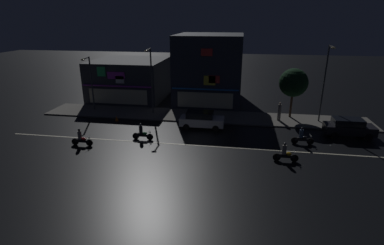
# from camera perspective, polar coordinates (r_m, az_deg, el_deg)

# --- Properties ---
(ground_plane) EXTENTS (140.00, 140.00, 0.00)m
(ground_plane) POSITION_cam_1_polar(r_m,az_deg,el_deg) (25.81, -0.25, -4.30)
(ground_plane) COLOR black
(lane_divider_stripe) EXTENTS (33.50, 0.16, 0.01)m
(lane_divider_stripe) POSITION_cam_1_polar(r_m,az_deg,el_deg) (25.81, -0.25, -4.29)
(lane_divider_stripe) COLOR beige
(lane_divider_stripe) RESTS_ON ground
(sidewalk_far) EXTENTS (35.27, 4.37, 0.14)m
(sidewalk_far) POSITION_cam_1_polar(r_m,az_deg,el_deg) (33.11, 1.98, 1.23)
(sidewalk_far) COLOR #5B5954
(sidewalk_far) RESTS_ON ground
(storefront_left_block) EXTENTS (9.16, 9.19, 5.13)m
(storefront_left_block) POSITION_cam_1_polar(r_m,az_deg,el_deg) (41.33, -11.61, 8.06)
(storefront_left_block) COLOR #383A3F
(storefront_left_block) RESTS_ON ground
(storefront_center_block) EXTENTS (8.05, 8.99, 8.43)m
(storefront_center_block) POSITION_cam_1_polar(r_m,az_deg,el_deg) (38.53, 3.31, 10.12)
(storefront_center_block) COLOR #2D333D
(storefront_center_block) RESTS_ON ground
(streetlamp_west) EXTENTS (0.44, 1.64, 6.12)m
(streetlamp_west) POSITION_cam_1_polar(r_m,az_deg,el_deg) (36.04, -18.74, 7.86)
(streetlamp_west) COLOR #47494C
(streetlamp_west) RESTS_ON sidewalk_far
(streetlamp_mid) EXTENTS (0.44, 1.64, 7.15)m
(streetlamp_mid) POSITION_cam_1_polar(r_m,az_deg,el_deg) (33.21, -7.81, 8.75)
(streetlamp_mid) COLOR #47494C
(streetlamp_mid) RESTS_ON sidewalk_far
(streetlamp_east) EXTENTS (0.44, 1.64, 7.74)m
(streetlamp_east) POSITION_cam_1_polar(r_m,az_deg,el_deg) (32.75, 23.94, 7.68)
(streetlamp_east) COLOR #47494C
(streetlamp_east) RESTS_ON sidewalk_far
(pedestrian_on_sidewalk) EXTENTS (0.34, 0.34, 1.93)m
(pedestrian_on_sidewalk) POSITION_cam_1_polar(r_m,az_deg,el_deg) (32.57, 16.23, 1.94)
(pedestrian_on_sidewalk) COLOR gray
(pedestrian_on_sidewalk) RESTS_ON sidewalk_far
(street_tree) EXTENTS (2.98, 2.98, 5.24)m
(street_tree) POSITION_cam_1_polar(r_m,az_deg,el_deg) (33.44, 18.69, 7.15)
(street_tree) COLOR #473323
(street_tree) RESTS_ON sidewalk_far
(parked_car_near_kerb) EXTENTS (4.30, 1.98, 1.67)m
(parked_car_near_kerb) POSITION_cam_1_polar(r_m,az_deg,el_deg) (29.53, 1.80, 0.60)
(parked_car_near_kerb) COLOR silver
(parked_car_near_kerb) RESTS_ON ground
(parked_car_trailing) EXTENTS (4.30, 1.98, 1.67)m
(parked_car_trailing) POSITION_cam_1_polar(r_m,az_deg,el_deg) (30.98, 27.60, -0.77)
(parked_car_trailing) COLOR black
(parked_car_trailing) RESTS_ON ground
(motorcycle_lead) EXTENTS (1.90, 0.60, 1.52)m
(motorcycle_lead) POSITION_cam_1_polar(r_m,az_deg,el_deg) (27.45, 20.16, -2.64)
(motorcycle_lead) COLOR black
(motorcycle_lead) RESTS_ON ground
(motorcycle_following) EXTENTS (1.90, 0.60, 1.52)m
(motorcycle_following) POSITION_cam_1_polar(r_m,az_deg,el_deg) (27.17, -20.27, -2.88)
(motorcycle_following) COLOR black
(motorcycle_following) RESTS_ON ground
(motorcycle_opposite_lane) EXTENTS (1.90, 0.60, 1.52)m
(motorcycle_opposite_lane) POSITION_cam_1_polar(r_m,az_deg,el_deg) (23.83, 17.26, -5.64)
(motorcycle_opposite_lane) COLOR black
(motorcycle_opposite_lane) RESTS_ON ground
(motorcycle_trailing_far) EXTENTS (1.90, 0.60, 1.52)m
(motorcycle_trailing_far) POSITION_cam_1_polar(r_m,az_deg,el_deg) (27.08, -9.45, -1.97)
(motorcycle_trailing_far) COLOR black
(motorcycle_trailing_far) RESTS_ON ground
(traffic_cone) EXTENTS (0.36, 0.36, 0.55)m
(traffic_cone) POSITION_cam_1_polar(r_m,az_deg,el_deg) (32.68, -14.11, 0.77)
(traffic_cone) COLOR orange
(traffic_cone) RESTS_ON ground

